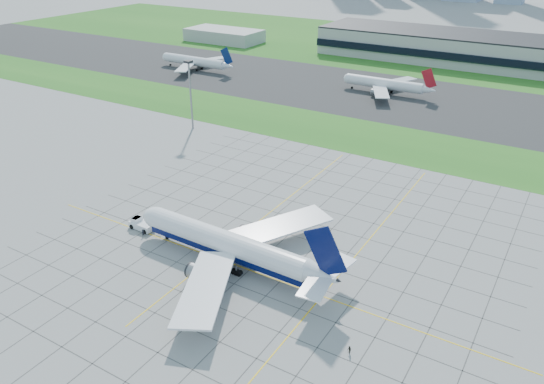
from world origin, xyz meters
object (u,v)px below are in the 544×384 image
object	(u,v)px
distant_jet_1	(386,84)
light_mast	(190,86)
pushback_tug	(141,224)
crew_far	(349,350)
crew_near	(143,233)
airliner	(228,245)
distant_jet_0	(195,61)

from	to	relation	value
distant_jet_1	light_mast	bearing A→B (deg)	-119.10
pushback_tug	distant_jet_1	distance (m)	148.84
light_mast	crew_far	distance (m)	128.20
crew_far	light_mast	bearing A→B (deg)	-168.29
light_mast	crew_far	world-z (taller)	light_mast
crew_near	crew_far	world-z (taller)	crew_near
crew_far	distant_jet_1	world-z (taller)	distant_jet_1
airliner	crew_far	xyz separation A→B (m)	(35.18, -12.46, -3.89)
pushback_tug	distant_jet_0	distance (m)	167.87
airliner	distant_jet_1	size ratio (longest dim) A/B	1.30
crew_far	crew_near	bearing A→B (deg)	-139.99
light_mast	airliner	world-z (taller)	light_mast
crew_far	distant_jet_1	size ratio (longest dim) A/B	0.04
crew_near	distant_jet_0	xyz separation A→B (m)	(-96.74, 141.82, 3.56)
distant_jet_1	distant_jet_0	bearing A→B (deg)	-174.89
light_mast	distant_jet_1	distance (m)	95.24
airliner	distant_jet_0	distance (m)	185.61
crew_far	distant_jet_0	bearing A→B (deg)	-173.98
light_mast	distant_jet_0	distance (m)	93.79
crew_near	distant_jet_1	bearing A→B (deg)	5.53
light_mast	pushback_tug	xyz separation A→B (m)	(36.42, -65.91, -14.97)
crew_near	airliner	bearing A→B (deg)	-78.31
pushback_tug	distant_jet_0	size ratio (longest dim) A/B	0.22
light_mast	distant_jet_1	xyz separation A→B (m)	(45.97, 82.58, -11.69)
distant_jet_0	distant_jet_1	world-z (taller)	same
pushback_tug	distant_jet_1	size ratio (longest dim) A/B	0.23
crew_near	crew_far	distance (m)	61.04
crew_far	pushback_tug	bearing A→B (deg)	-141.74
pushback_tug	distant_jet_1	xyz separation A→B (m)	(9.55, 148.50, 3.27)
distant_jet_0	distant_jet_1	distance (m)	103.65
light_mast	airliner	bearing A→B (deg)	-46.09
light_mast	crew_near	world-z (taller)	light_mast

